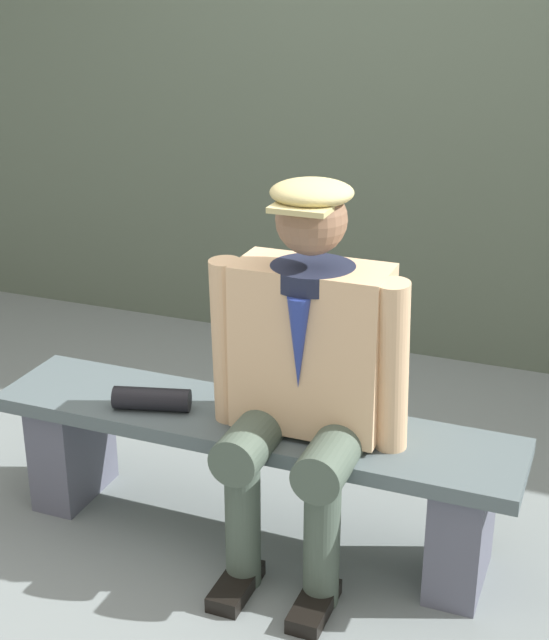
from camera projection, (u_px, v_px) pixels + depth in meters
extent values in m
plane|color=slate|center=(252.00, 533.00, 3.14)|extent=(30.00, 30.00, 0.00)
cube|color=#4F5D61|center=(251.00, 424.00, 2.98)|extent=(1.75, 0.38, 0.05)
cube|color=#555869|center=(462.00, 527.00, 2.83)|extent=(0.16, 0.32, 0.40)
cube|color=#555869|center=(73.00, 445.00, 3.30)|extent=(0.16, 0.32, 0.40)
cube|color=#D8AF84|center=(312.00, 347.00, 2.80)|extent=(0.46, 0.23, 0.52)
cylinder|color=#1E2338|center=(313.00, 275.00, 2.72)|extent=(0.26, 0.26, 0.06)
cone|color=navy|center=(299.00, 343.00, 2.68)|extent=(0.07, 0.07, 0.29)
sphere|color=#8C664C|center=(311.00, 219.00, 2.63)|extent=(0.21, 0.21, 0.21)
ellipsoid|color=tan|center=(312.00, 192.00, 2.60)|extent=(0.24, 0.24, 0.07)
cube|color=tan|center=(300.00, 209.00, 2.53)|extent=(0.17, 0.09, 0.02)
cylinder|color=#46564A|center=(337.00, 449.00, 2.75)|extent=(0.15, 0.41, 0.15)
cylinder|color=#46564A|center=(322.00, 537.00, 2.72)|extent=(0.11, 0.11, 0.46)
cube|color=black|center=(314.00, 606.00, 2.75)|extent=(0.10, 0.24, 0.05)
cylinder|color=#D8AF84|center=(392.00, 368.00, 2.68)|extent=(0.12, 0.15, 0.55)
cylinder|color=#46564A|center=(258.00, 434.00, 2.83)|extent=(0.15, 0.41, 0.15)
cylinder|color=#46564A|center=(243.00, 519.00, 2.81)|extent=(0.11, 0.11, 0.46)
cube|color=black|center=(236.00, 586.00, 2.83)|extent=(0.10, 0.24, 0.05)
cylinder|color=#D8AF84|center=(228.00, 342.00, 2.86)|extent=(0.10, 0.13, 0.55)
cylinder|color=black|center=(152.00, 399.00, 3.01)|extent=(0.26, 0.14, 0.08)
cube|color=#505C4C|center=(403.00, 82.00, 4.24)|extent=(12.00, 0.24, 2.59)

